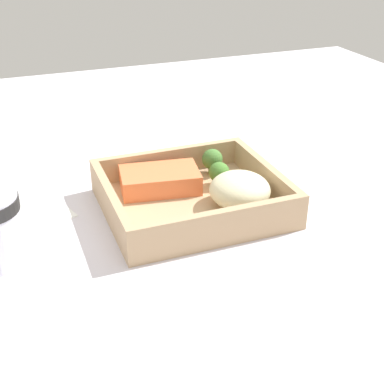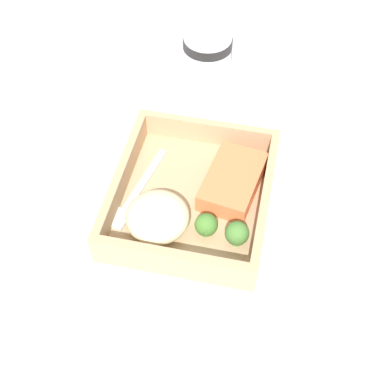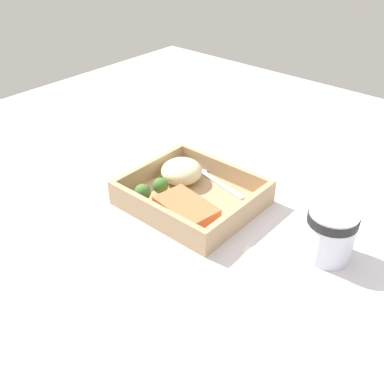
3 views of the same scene
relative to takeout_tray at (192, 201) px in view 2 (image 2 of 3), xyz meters
The scene contains 10 objects.
ground_plane 1.60cm from the takeout_tray, ahead, with size 160.00×160.00×2.00cm, color silver.
takeout_tray is the anchor object (origin of this frame).
tray_rim 2.60cm from the takeout_tray, ahead, with size 24.97×21.95×4.00cm.
salmon_fillet 6.54cm from the takeout_tray, 120.60° to the left, with size 11.65×7.19×3.03cm, color #F47747.
mashed_potatoes 7.50cm from the takeout_tray, 30.69° to the right, with size 8.67×8.73×4.87cm, color beige.
broccoli_floret_1 7.03cm from the takeout_tray, 29.42° to the left, with size 3.18×3.18×3.81cm.
broccoli_floret_2 10.20cm from the takeout_tray, 49.80° to the left, with size 3.30×3.30×4.13cm.
fork 8.16cm from the takeout_tray, 83.97° to the right, with size 15.81×4.76×0.44cm.
paper_cup 28.28cm from the takeout_tray, behind, with size 8.39×8.39×9.13cm.
receipt_slip 24.23cm from the takeout_tray, 155.86° to the left, with size 7.60×15.60×0.24cm, color white.
Camera 2 is at (46.14, 10.03, 62.31)cm, focal length 50.00 mm.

